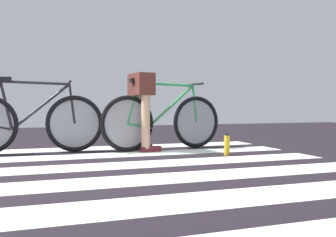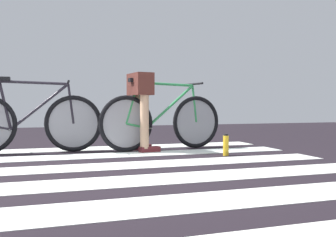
% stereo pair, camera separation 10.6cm
% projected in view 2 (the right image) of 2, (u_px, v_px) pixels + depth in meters
% --- Properties ---
extents(ground, '(18.00, 14.00, 0.02)m').
position_uv_depth(ground, '(89.00, 172.00, 3.39)').
color(ground, black).
extents(crosswalk_markings, '(5.33, 4.24, 0.00)m').
position_uv_depth(crosswalk_markings, '(84.00, 175.00, 3.18)').
color(crosswalk_markings, silver).
rests_on(crosswalk_markings, ground).
extents(bicycle_1_of_2, '(1.73, 0.53, 0.93)m').
position_uv_depth(bicycle_1_of_2, '(163.00, 121.00, 4.92)').
color(bicycle_1_of_2, black).
rests_on(bicycle_1_of_2, ground).
extents(cyclist_1_of_2, '(0.36, 0.44, 1.00)m').
position_uv_depth(cyclist_1_of_2, '(141.00, 101.00, 4.77)').
color(cyclist_1_of_2, tan).
rests_on(cyclist_1_of_2, ground).
extents(bicycle_2_of_2, '(1.74, 0.52, 0.93)m').
position_uv_depth(bicycle_2_of_2, '(30.00, 122.00, 4.59)').
color(bicycle_2_of_2, black).
rests_on(bicycle_2_of_2, ground).
extents(water_bottle, '(0.07, 0.07, 0.26)m').
position_uv_depth(water_bottle, '(226.00, 145.00, 4.37)').
color(water_bottle, gold).
rests_on(water_bottle, ground).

